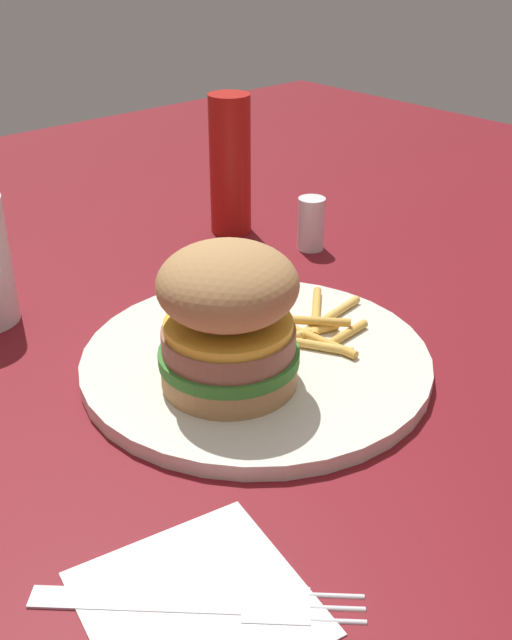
# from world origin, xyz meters

# --- Properties ---
(ground_plane) EXTENTS (1.60, 1.60, 0.00)m
(ground_plane) POSITION_xyz_m (0.00, 0.00, 0.00)
(ground_plane) COLOR maroon
(plate) EXTENTS (0.27, 0.27, 0.01)m
(plate) POSITION_xyz_m (0.01, -0.03, 0.01)
(plate) COLOR silver
(plate) RESTS_ON ground_plane
(sandwich) EXTENTS (0.10, 0.10, 0.11)m
(sandwich) POSITION_xyz_m (0.05, -0.01, 0.07)
(sandwich) COLOR tan
(sandwich) RESTS_ON plate
(fries_pile) EXTENTS (0.11, 0.10, 0.01)m
(fries_pile) POSITION_xyz_m (-0.05, -0.02, 0.02)
(fries_pile) COLOR gold
(fries_pile) RESTS_ON plate
(napkin) EXTENTS (0.13, 0.13, 0.00)m
(napkin) POSITION_xyz_m (0.19, 0.12, 0.00)
(napkin) COLOR white
(napkin) RESTS_ON ground_plane
(fork) EXTENTS (0.14, 0.13, 0.00)m
(fork) POSITION_xyz_m (0.19, 0.12, 0.00)
(fork) COLOR silver
(fork) RESTS_ON napkin
(ketchup_bottle) EXTENTS (0.04, 0.04, 0.15)m
(ketchup_bottle) POSITION_xyz_m (-0.16, -0.26, 0.07)
(ketchup_bottle) COLOR #B21914
(ketchup_bottle) RESTS_ON ground_plane
(salt_shaker) EXTENTS (0.03, 0.03, 0.06)m
(salt_shaker) POSITION_xyz_m (-0.18, -0.17, 0.03)
(salt_shaker) COLOR white
(salt_shaker) RESTS_ON ground_plane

